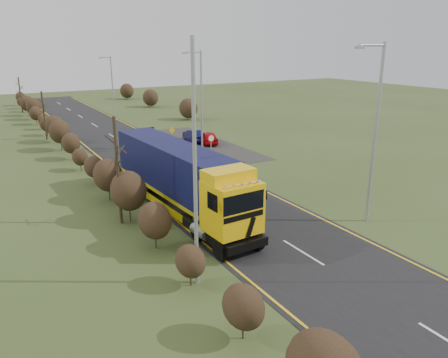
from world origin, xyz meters
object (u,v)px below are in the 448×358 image
car_red_hatchback (208,138)px  car_blue_sedan (193,136)px  streetlight_near (374,127)px  speed_sign (211,143)px  lorry (181,175)px

car_red_hatchback → car_blue_sedan: 1.82m
car_red_hatchback → streetlight_near: 22.91m
streetlight_near → speed_sign: (-1.41, 15.84, -3.72)m
car_red_hatchback → streetlight_near: (-1.75, -22.34, 4.79)m
streetlight_near → speed_sign: 16.33m
lorry → car_blue_sedan: lorry is taller
speed_sign → streetlight_near: bearing=-84.9°
car_blue_sedan → streetlight_near: (-0.85, -23.92, 4.80)m
lorry → car_blue_sedan: (9.26, 17.30, -1.67)m
car_red_hatchback → streetlight_near: size_ratio=0.38×
lorry → car_blue_sedan: bearing=58.5°
car_blue_sedan → speed_sign: (-2.26, -8.08, 1.08)m
streetlight_near → speed_sign: streetlight_near is taller
lorry → car_red_hatchback: lorry is taller
streetlight_near → car_red_hatchback: bearing=85.5°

